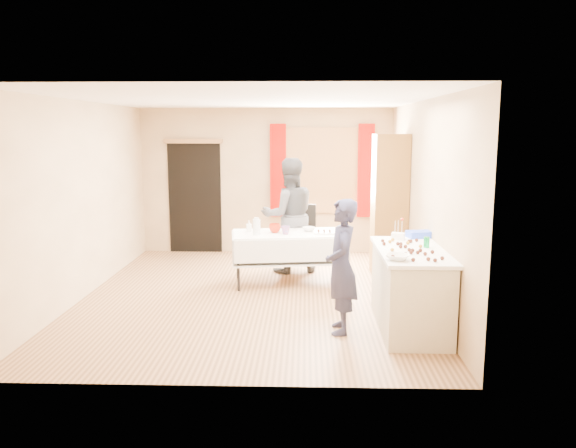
{
  "coord_description": "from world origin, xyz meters",
  "views": [
    {
      "loc": [
        0.71,
        -7.35,
        2.22
      ],
      "look_at": [
        0.48,
        0.0,
        0.98
      ],
      "focal_mm": 35.0,
      "sensor_mm": 36.0,
      "label": 1
    }
  ],
  "objects_px": {
    "cabinet": "(389,205)",
    "counter": "(410,289)",
    "party_table": "(289,253)",
    "woman": "(289,216)",
    "chair": "(300,249)",
    "girl": "(341,266)"
  },
  "relations": [
    {
      "from": "party_table",
      "to": "cabinet",
      "type": "bearing_deg",
      "value": 11.91
    },
    {
      "from": "girl",
      "to": "woman",
      "type": "bearing_deg",
      "value": -166.89
    },
    {
      "from": "counter",
      "to": "woman",
      "type": "xyz_separation_m",
      "value": [
        -1.43,
        2.52,
        0.44
      ]
    },
    {
      "from": "chair",
      "to": "counter",
      "type": "bearing_deg",
      "value": -51.57
    },
    {
      "from": "chair",
      "to": "woman",
      "type": "xyz_separation_m",
      "value": [
        -0.18,
        -0.25,
        0.59
      ]
    },
    {
      "from": "girl",
      "to": "party_table",
      "type": "bearing_deg",
      "value": -162.9
    },
    {
      "from": "cabinet",
      "to": "woman",
      "type": "distance_m",
      "value": 1.55
    },
    {
      "from": "counter",
      "to": "party_table",
      "type": "xyz_separation_m",
      "value": [
        -1.42,
        1.85,
        -0.01
      ]
    },
    {
      "from": "chair",
      "to": "girl",
      "type": "bearing_deg",
      "value": -66.68
    },
    {
      "from": "party_table",
      "to": "woman",
      "type": "bearing_deg",
      "value": 83.37
    },
    {
      "from": "cabinet",
      "to": "woman",
      "type": "height_order",
      "value": "cabinet"
    },
    {
      "from": "cabinet",
      "to": "woman",
      "type": "bearing_deg",
      "value": 175.37
    },
    {
      "from": "counter",
      "to": "woman",
      "type": "distance_m",
      "value": 2.94
    },
    {
      "from": "woman",
      "to": "cabinet",
      "type": "bearing_deg",
      "value": 160.02
    },
    {
      "from": "cabinet",
      "to": "woman",
      "type": "relative_size",
      "value": 1.2
    },
    {
      "from": "cabinet",
      "to": "counter",
      "type": "relative_size",
      "value": 1.39
    },
    {
      "from": "party_table",
      "to": "girl",
      "type": "xyz_separation_m",
      "value": [
        0.64,
        -1.99,
        0.3
      ]
    },
    {
      "from": "counter",
      "to": "party_table",
      "type": "relative_size",
      "value": 0.9
    },
    {
      "from": "girl",
      "to": "woman",
      "type": "height_order",
      "value": "woman"
    },
    {
      "from": "chair",
      "to": "girl",
      "type": "height_order",
      "value": "girl"
    },
    {
      "from": "counter",
      "to": "girl",
      "type": "bearing_deg",
      "value": -169.92
    },
    {
      "from": "chair",
      "to": "cabinet",
      "type": "bearing_deg",
      "value": -1.48
    }
  ]
}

